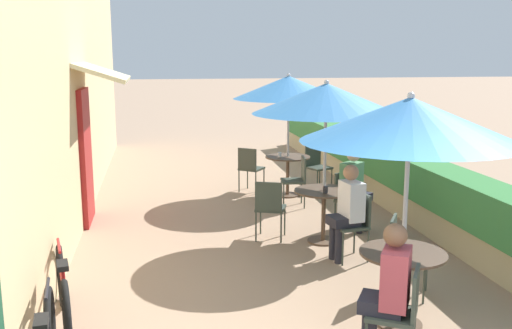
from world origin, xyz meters
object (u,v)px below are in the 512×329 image
Objects in this scene: seated_patron_mid_right at (355,186)px; patio_table_near at (402,271)px; coffee_cup_mid at (325,190)px; cafe_chair_near_right at (401,308)px; seated_patron_near_right at (389,287)px; patio_table_mid at (324,203)px; cafe_chair_mid_left at (355,220)px; coffee_cup_far at (280,155)px; cafe_chair_near_left at (402,249)px; patio_table_far at (288,166)px; patio_umbrella_near at (410,120)px; patio_umbrella_mid at (326,99)px; bicycle_second at (63,293)px; cafe_chair_mid_right at (348,195)px; cafe_chair_far_left at (297,177)px; cafe_chair_far_right at (316,164)px; seated_patron_mid_left at (347,208)px; patio_umbrella_far at (289,87)px; cafe_chair_mid_back at (270,205)px; cafe_chair_far_back at (250,166)px.

patio_table_near is at bearing 39.77° from seated_patron_mid_right.
cafe_chair_near_right is at bearing -95.15° from coffee_cup_mid.
seated_patron_near_right is 1.50× the size of patio_table_mid.
coffee_cup_far is (-0.24, 3.39, 0.28)m from cafe_chair_mid_left.
cafe_chair_near_left is at bearing 1.56° from seated_patron_near_right.
seated_patron_mid_right reaches higher than patio_table_far.
seated_patron_near_right is at bearing -123.13° from patio_umbrella_near.
patio_table_far is at bearing 87.50° from patio_umbrella_mid.
coffee_cup_far is at bearing 91.12° from patio_table_mid.
bicycle_second is at bearing 97.66° from seated_patron_near_right.
cafe_chair_mid_right is 1.00× the size of cafe_chair_far_left.
cafe_chair_far_right is at bearing 20.71° from cafe_chair_near_right.
cafe_chair_far_left reaches higher than patio_table_mid.
seated_patron_near_right reaches higher than bicycle_second.
patio_table_near is at bearing -89.37° from coffee_cup_far.
patio_umbrella_mid reaches higher than cafe_chair_mid_left.
patio_umbrella_near is (-0.00, 0.00, 1.46)m from patio_table_near.
patio_table_near is at bearing -89.87° from patio_umbrella_mid.
cafe_chair_far_right is at bearing -17.69° from cafe_chair_mid_left.
seated_patron_mid_left is at bearing -174.30° from cafe_chair_far_left.
seated_patron_mid_right is 1.44× the size of cafe_chair_far_left.
cafe_chair_near_right is 1.05× the size of patio_table_far.
seated_patron_mid_right reaches higher than cafe_chair_mid_left.
patio_umbrella_near is 1.69m from cafe_chair_near_right.
patio_table_near is 3.16m from cafe_chair_mid_right.
cafe_chair_mid_left reaches higher than patio_table_near.
cafe_chair_far_left reaches higher than patio_table_far.
cafe_chair_far_right is (0.67, 1.13, 0.00)m from cafe_chair_far_left.
seated_patron_mid_left reaches higher than patio_table_near.
seated_patron_mid_left is at bearing 19.19° from seated_patron_near_right.
patio_umbrella_far is at bearing -7.71° from cafe_chair_mid_left.
patio_umbrella_mid is at bearing -139.86° from cafe_chair_near_left.
cafe_chair_mid_left is 0.70× the size of seated_patron_mid_left.
cafe_chair_far_right is at bearing 82.22° from patio_umbrella_near.
seated_patron_near_right is 2.51m from seated_patron_mid_left.
seated_patron_mid_right is at bearing -73.28° from coffee_cup_far.
patio_umbrella_near is 2.74× the size of patio_table_far.
seated_patron_near_right is 5.19m from cafe_chair_far_left.
patio_umbrella_near is 2.62× the size of cafe_chair_mid_right.
seated_patron_near_right is at bearing 55.63° from cafe_chair_far_right.
cafe_chair_mid_right is 1.00× the size of cafe_chair_mid_back.
cafe_chair_far_left is at bearing -110.56° from seated_patron_mid_right.
patio_umbrella_far is 1.69m from cafe_chair_far_left.
cafe_chair_near_right is 0.53× the size of bicycle_second.
cafe_chair_mid_back is 1.00× the size of cafe_chair_far_back.
cafe_chair_mid_left is at bearing 35.78° from cafe_chair_mid_right.
cafe_chair_near_right is at bearing 37.14° from seated_patron_mid_right.
cafe_chair_mid_back and cafe_chair_far_right have the same top height.
cafe_chair_far_left reaches higher than coffee_cup_far.
cafe_chair_near_right reaches higher than bicycle_second.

